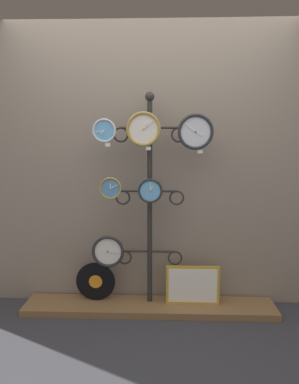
% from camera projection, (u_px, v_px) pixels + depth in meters
% --- Properties ---
extents(ground_plane, '(12.00, 12.00, 0.00)m').
position_uv_depth(ground_plane, '(148.00, 331.00, 2.96)').
color(ground_plane, '#333338').
extents(shop_wall, '(4.40, 0.04, 2.80)m').
position_uv_depth(shop_wall, '(150.00, 150.00, 3.31)').
color(shop_wall, gray).
rests_on(shop_wall, ground_plane).
extents(low_shelf, '(2.20, 0.36, 0.06)m').
position_uv_depth(low_shelf, '(149.00, 307.00, 3.30)').
color(low_shelf, brown).
rests_on(low_shelf, ground_plane).
extents(display_stand, '(0.62, 0.44, 1.88)m').
position_uv_depth(display_stand, '(150.00, 239.00, 3.27)').
color(display_stand, '#282623').
rests_on(display_stand, ground_plane).
extents(clock_top_left, '(0.20, 0.04, 0.20)m').
position_uv_depth(clock_top_left, '(104.00, 131.00, 3.05)').
color(clock_top_left, '#60A8DB').
extents(clock_top_center, '(0.28, 0.04, 0.28)m').
position_uv_depth(clock_top_center, '(143.00, 129.00, 3.01)').
color(clock_top_center, silver).
extents(clock_top_right, '(0.29, 0.04, 0.29)m').
position_uv_depth(clock_top_right, '(196.00, 132.00, 3.02)').
color(clock_top_right, silver).
extents(clock_middle_left, '(0.19, 0.04, 0.19)m').
position_uv_depth(clock_middle_left, '(111.00, 188.00, 3.12)').
color(clock_middle_left, '#4C84B2').
extents(clock_middle_center, '(0.21, 0.04, 0.21)m').
position_uv_depth(clock_middle_center, '(150.00, 191.00, 3.09)').
color(clock_middle_center, '#60A8DB').
extents(clock_bottom_left, '(0.28, 0.04, 0.28)m').
position_uv_depth(clock_bottom_left, '(108.00, 251.00, 3.21)').
color(clock_bottom_left, silver).
extents(vinyl_record, '(0.35, 0.01, 0.35)m').
position_uv_depth(vinyl_record, '(96.00, 282.00, 3.34)').
color(vinyl_record, black).
rests_on(vinyl_record, low_shelf).
extents(picture_frame, '(0.46, 0.02, 0.35)m').
position_uv_depth(picture_frame, '(193.00, 285.00, 3.26)').
color(picture_frame, gold).
rests_on(picture_frame, low_shelf).
extents(price_tag_upper, '(0.04, 0.00, 0.03)m').
position_uv_depth(price_tag_upper, '(108.00, 145.00, 3.06)').
color(price_tag_upper, white).
extents(price_tag_mid, '(0.04, 0.00, 0.03)m').
position_uv_depth(price_tag_mid, '(148.00, 148.00, 3.03)').
color(price_tag_mid, white).
extents(price_tag_lower, '(0.04, 0.00, 0.03)m').
position_uv_depth(price_tag_lower, '(200.00, 152.00, 3.04)').
color(price_tag_lower, white).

